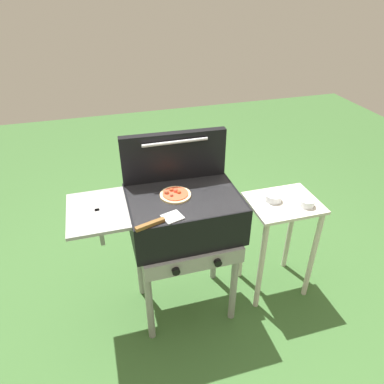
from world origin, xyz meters
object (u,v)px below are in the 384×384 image
object	(u,v)px
spatula	(160,221)
topping_bowl_near	(273,198)
prep_table	(280,228)
grill	(182,218)
pizza_pepperoni	(175,194)
topping_bowl_far	(307,203)

from	to	relation	value
spatula	topping_bowl_near	size ratio (longest dim) A/B	2.57
spatula	prep_table	distance (m)	0.94
prep_table	grill	bearing A→B (deg)	-179.63
pizza_pepperoni	spatula	bearing A→B (deg)	-121.59
grill	spatula	xyz separation A→B (m)	(-0.17, -0.20, 0.15)
spatula	topping_bowl_far	xyz separation A→B (m)	(0.95, 0.12, -0.15)
grill	pizza_pepperoni	size ratio (longest dim) A/B	5.41
prep_table	topping_bowl_far	xyz separation A→B (m)	(0.11, -0.08, 0.23)
grill	prep_table	xyz separation A→B (m)	(0.67, 0.00, -0.23)
topping_bowl_far	grill	bearing A→B (deg)	174.50
prep_table	spatula	bearing A→B (deg)	-166.47
prep_table	topping_bowl_near	distance (m)	0.24
pizza_pepperoni	prep_table	size ratio (longest dim) A/B	0.24
grill	topping_bowl_far	distance (m)	0.79
grill	pizza_pepperoni	bearing A→B (deg)	143.23
grill	topping_bowl_near	world-z (taller)	grill
pizza_pepperoni	topping_bowl_near	xyz separation A→B (m)	(0.64, 0.01, -0.15)
spatula	topping_bowl_far	bearing A→B (deg)	7.30
pizza_pepperoni	topping_bowl_far	distance (m)	0.84
pizza_pepperoni	prep_table	xyz separation A→B (m)	(0.70, -0.02, -0.38)
prep_table	topping_bowl_far	bearing A→B (deg)	-35.57
prep_table	topping_bowl_near	world-z (taller)	topping_bowl_near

